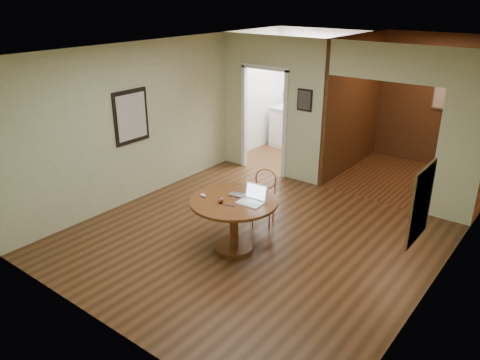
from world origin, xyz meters
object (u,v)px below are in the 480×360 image
Objects in this scene: closed_laptop at (239,197)px; open_laptop at (253,198)px; dining_table at (234,213)px; chair at (264,194)px.

open_laptop is at bearing -11.78° from closed_laptop.
dining_table is 0.24m from closed_laptop.
open_laptop is (0.38, -0.83, 0.34)m from chair.
chair is 0.97m from open_laptop.
chair reaches higher than closed_laptop.
open_laptop is 1.08× the size of closed_laptop.
open_laptop is at bearing -86.73° from chair.
closed_laptop is (-0.00, 0.11, 0.21)m from dining_table.
chair is 2.52× the size of open_laptop.
open_laptop reaches higher than dining_table.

